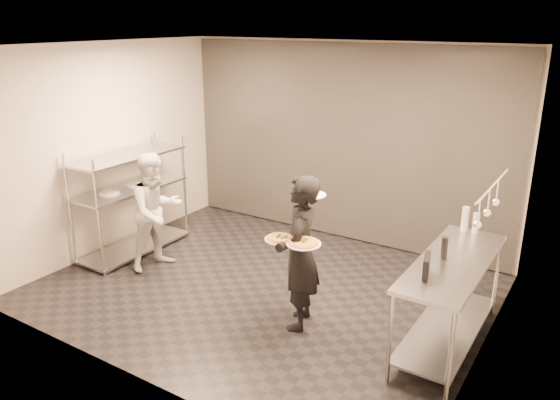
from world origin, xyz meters
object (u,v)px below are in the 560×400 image
Objects in this scene: bottle_green at (465,219)px; pizza_plate_near at (280,238)px; bottle_dark at (444,248)px; bottle_clear at (476,223)px; pizza_plate_far at (304,243)px; pass_rack at (131,198)px; chef at (156,211)px; salad_plate at (312,193)px; prep_counter at (451,288)px; waiter at (300,253)px; pos_monitor at (426,266)px.

pizza_plate_near is at bearing -133.90° from bottle_green.
bottle_clear is at bearing 83.58° from bottle_dark.
pizza_plate_far reaches higher than pizza_plate_near.
pass_rack is 4.30m from bottle_green.
salad_plate is (2.21, 0.08, 0.60)m from chef.
prep_counter is 8.07× the size of bottle_clear.
pizza_plate_near is 1.04× the size of salad_plate.
bottle_green is at bearing 98.38° from prep_counter.
pass_rack is 4.24m from bottle_dark.
bottle_green is at bearing 113.05° from waiter.
chef is 5.82× the size of pos_monitor.
pos_monitor is (3.56, -0.27, 0.26)m from chef.
salad_plate is (-1.47, -0.11, 0.73)m from prep_counter.
bottle_green is (1.35, 0.91, -0.30)m from salad_plate.
salad_plate is 1.05× the size of bottle_green.
pass_rack is 7.18× the size of bottle_clear.
bottle_green reaches higher than bottle_dark.
pass_rack is 4.24m from pos_monitor.
bottle_dark reaches higher than pizza_plate_far.
salad_plate reaches higher than pizza_plate_near.
pizza_plate_near is at bearing -46.30° from waiter.
bottle_green is at bearing 75.40° from pos_monitor.
chef reaches higher than prep_counter.
waiter reaches higher than pizza_plate_near.
chef is 2.47m from pizza_plate_far.
chef reaches higher than pizza_plate_far.
prep_counter is at bearing 4.20° from salad_plate.
chef is 3.59m from bottle_dark.
chef is at bearing 161.21° from pos_monitor.
pos_monitor reaches higher than pizza_plate_far.
chef is (-2.26, 0.25, -0.06)m from waiter.
pos_monitor is (4.21, -0.45, 0.24)m from pass_rack.
prep_counter is at bearing -89.72° from bottle_clear.
salad_plate is at bearing 151.05° from pos_monitor.
chef is 5.11× the size of pizza_plate_near.
prep_counter is at bearing -81.62° from bottle_green.
salad_plate is (-0.21, 0.53, 0.32)m from pizza_plate_far.
prep_counter is 5.35× the size of pizza_plate_far.
pass_rack is at bearing 87.55° from chef.
bottle_clear is at bearing 48.73° from pizza_plate_far.
bottle_dark is at bearing 28.14° from pizza_plate_far.
bottle_dark is at bearing 4.09° from salad_plate.
salad_plate is 1.43m from pos_monitor.
pos_monitor is (1.14, 0.18, -0.02)m from pizza_plate_far.
prep_counter is at bearing 26.67° from pizza_plate_far.
bottle_dark is at bearing -174.22° from prep_counter.
chef reaches higher than bottle_clear.
pizza_plate_far is at bearing 16.97° from waiter.
bottle_green is (1.40, 1.46, 0.02)m from pizza_plate_near.
chef is 5.33× the size of salad_plate.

